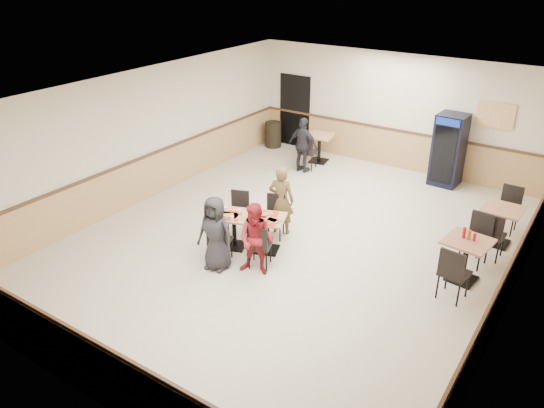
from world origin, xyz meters
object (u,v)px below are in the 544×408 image
Objects in this scene: main_table at (251,227)px; pepsi_cooler at (448,150)px; side_table_far at (501,220)px; trash_bin at (273,134)px; diner_woman_left at (215,233)px; back_table at (319,144)px; diner_man_opposite at (281,200)px; diner_woman_right at (256,240)px; lone_diner at (303,145)px; side_table_near at (466,254)px.

pepsi_cooler reaches higher than main_table.
side_table_far reaches higher than trash_bin.
pepsi_cooler is 5.13m from trash_bin.
diner_woman_left is 5.92m from back_table.
diner_man_opposite is at bearing 74.59° from diner_woman_left.
diner_woman_right is 1.75× the size of side_table_far.
side_table_far is 0.92× the size of back_table.
pepsi_cooler is at bearing 126.96° from side_table_far.
main_table is 6.05m from trash_bin.
pepsi_cooler is at bearing 62.12° from diner_woman_left.
pepsi_cooler is at bearing 6.67° from back_table.
lone_diner is (-1.23, 4.03, 0.26)m from main_table.
pepsi_cooler reaches higher than side_table_near.
side_table_near is (3.74, 1.19, 0.06)m from main_table.
lone_diner reaches higher than diner_woman_left.
main_table is at bearing -75.87° from back_table.
pepsi_cooler is (1.53, 5.94, 0.21)m from diner_woman_right.
trash_bin is (-6.92, 2.37, -0.14)m from side_table_far.
side_table_near is 0.46× the size of pepsi_cooler.
side_table_near reaches higher than main_table.
pepsi_cooler is at bearing 60.04° from diner_woman_right.
pepsi_cooler is 2.39× the size of trash_bin.
diner_man_opposite is at bearing -111.71° from pepsi_cooler.
trash_bin is (-1.75, 1.22, -0.36)m from lone_diner.
diner_man_opposite is 0.99× the size of lone_diner.
side_table_far is (3.94, 2.88, 0.04)m from main_table.
main_table is at bearing 64.63° from diner_man_opposite.
side_table_near is at bearing -96.73° from side_table_far.
back_table is 1.13× the size of trash_bin.
side_table_far is at bearing -170.56° from diner_man_opposite.
lone_diner reaches higher than diner_woman_right.
side_table_near is 1.71m from side_table_far.
side_table_near is (3.15, 1.82, -0.15)m from diner_woman_right.
lone_diner is 1.76× the size of side_table_near.
diner_woman_left reaches higher than main_table.
diner_woman_left is at bearing 64.63° from diner_man_opposite.
diner_woman_right is at bearing 115.04° from lone_diner.
trash_bin is at bearing 105.76° from diner_woman_right.
side_table_far is at bearing 83.27° from side_table_near.
diner_woman_right is at bearing -101.66° from pepsi_cooler.
diner_man_opposite is at bearing 91.65° from diner_woman_right.
trash_bin is at bearing 161.09° from side_table_far.
side_table_near is at bearing 14.60° from diner_woman_right.
lone_diner is at bearing -156.52° from pepsi_cooler.
side_table_far is 7.32m from trash_bin.
diner_woman_left is 0.79× the size of pepsi_cooler.
side_table_far is at bearing 30.94° from diner_woman_right.
diner_woman_right is 6.90m from trash_bin.
diner_woman_right is 1.61× the size of back_table.
diner_woman_left is at bearing -151.55° from side_table_near.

